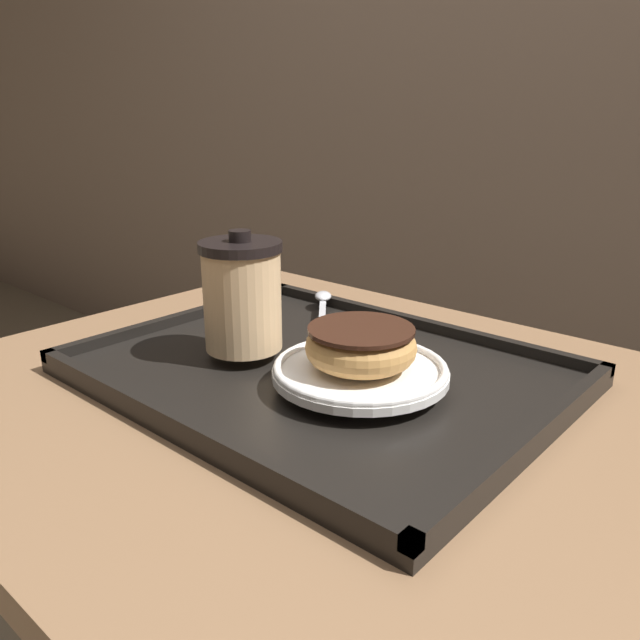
{
  "coord_description": "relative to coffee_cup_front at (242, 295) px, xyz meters",
  "views": [
    {
      "loc": [
        0.38,
        -0.42,
        0.99
      ],
      "look_at": [
        -0.01,
        0.02,
        0.8
      ],
      "focal_mm": 35.0,
      "sensor_mm": 36.0,
      "label": 1
    }
  ],
  "objects": [
    {
      "name": "donut_chocolate_glazed",
      "position": [
        0.14,
        0.02,
        -0.03
      ],
      "size": [
        0.1,
        0.1,
        0.04
      ],
      "color": "tan",
      "rests_on": "plate_with_chocolate_donut"
    },
    {
      "name": "plate_with_chocolate_donut",
      "position": [
        0.14,
        0.02,
        -0.05
      ],
      "size": [
        0.17,
        0.17,
        0.01
      ],
      "color": "white",
      "rests_on": "serving_tray"
    },
    {
      "name": "serving_tray",
      "position": [
        0.08,
        0.03,
        -0.07
      ],
      "size": [
        0.47,
        0.36,
        0.02
      ],
      "color": "black",
      "rests_on": "cafe_table"
    },
    {
      "name": "spoon",
      "position": [
        -0.04,
        0.17,
        -0.05
      ],
      "size": [
        0.11,
        0.12,
        0.01
      ],
      "rotation": [
        0.0,
        0.0,
        2.27
      ],
      "color": "silver",
      "rests_on": "serving_tray"
    },
    {
      "name": "coffee_cup_front",
      "position": [
        0.0,
        0.0,
        0.0
      ],
      "size": [
        0.09,
        0.09,
        0.13
      ],
      "color": "#E0B784",
      "rests_on": "serving_tray"
    },
    {
      "name": "cafe_table",
      "position": [
        0.09,
        0.01,
        -0.26
      ],
      "size": [
        0.78,
        0.65,
        0.73
      ],
      "color": "#846042",
      "rests_on": "ground_plane"
    }
  ]
}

